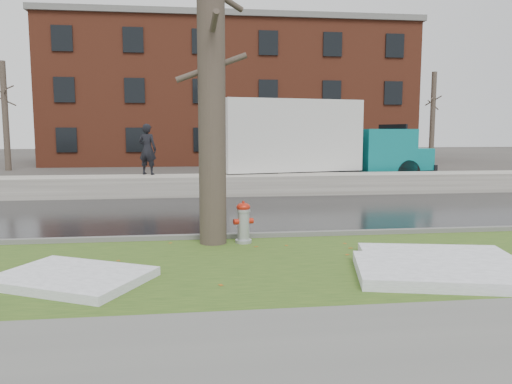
{
  "coord_description": "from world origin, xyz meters",
  "views": [
    {
      "loc": [
        -0.96,
        -9.78,
        2.39
      ],
      "look_at": [
        0.49,
        1.45,
        1.0
      ],
      "focal_mm": 35.0,
      "sensor_mm": 36.0,
      "label": 1
    }
  ],
  "objects": [
    {
      "name": "bg_tree_right",
      "position": [
        16.0,
        24.0,
        3.33
      ],
      "size": [
        1.4,
        1.62,
        6.5
      ],
      "color": "brown",
      "rests_on": "ground"
    },
    {
      "name": "verge",
      "position": [
        0.0,
        -1.25,
        0.02
      ],
      "size": [
        60.0,
        4.5,
        0.04
      ],
      "primitive_type": "cube",
      "color": "#274717",
      "rests_on": "ground"
    },
    {
      "name": "sidewalk",
      "position": [
        0.0,
        -5.0,
        0.03
      ],
      "size": [
        60.0,
        3.0,
        0.05
      ],
      "primitive_type": "cube",
      "color": "slate",
      "rests_on": "ground"
    },
    {
      "name": "parking_lot",
      "position": [
        0.0,
        13.0,
        0.01
      ],
      "size": [
        60.0,
        9.0,
        0.03
      ],
      "primitive_type": "cube",
      "color": "slate",
      "rests_on": "ground"
    },
    {
      "name": "ground",
      "position": [
        0.0,
        0.0,
        0.0
      ],
      "size": [
        120.0,
        120.0,
        0.0
      ],
      "primitive_type": "plane",
      "color": "#47423D",
      "rests_on": "ground"
    },
    {
      "name": "fire_hydrant",
      "position": [
        0.1,
        0.52,
        0.51
      ],
      "size": [
        0.44,
        0.4,
        0.89
      ],
      "rotation": [
        0.0,
        0.0,
        0.25
      ],
      "color": "#ABAEB4",
      "rests_on": "verge"
    },
    {
      "name": "snowbank",
      "position": [
        0.0,
        8.7,
        0.38
      ],
      "size": [
        60.0,
        1.6,
        0.75
      ],
      "primitive_type": "cube",
      "color": "beige",
      "rests_on": "ground"
    },
    {
      "name": "snow_patch_near",
      "position": [
        3.33,
        -1.74,
        0.12
      ],
      "size": [
        2.96,
        2.5,
        0.16
      ],
      "primitive_type": "cube",
      "rotation": [
        0.0,
        0.0,
        -0.21
      ],
      "color": "white",
      "rests_on": "verge"
    },
    {
      "name": "box_truck",
      "position": [
        4.03,
        10.78,
        1.92
      ],
      "size": [
        11.01,
        4.25,
        3.63
      ],
      "rotation": [
        0.0,
        0.0,
        0.2
      ],
      "color": "black",
      "rests_on": "ground"
    },
    {
      "name": "worker",
      "position": [
        -2.61,
        9.3,
        1.7
      ],
      "size": [
        0.82,
        0.69,
        1.9
      ],
      "primitive_type": "imported",
      "rotation": [
        0.0,
        0.0,
        2.75
      ],
      "color": "black",
      "rests_on": "snowbank"
    },
    {
      "name": "snow_patch_side",
      "position": [
        3.08,
        -2.4,
        0.13
      ],
      "size": [
        3.15,
        2.42,
        0.18
      ],
      "primitive_type": "cube",
      "rotation": [
        0.0,
        0.0,
        -0.24
      ],
      "color": "white",
      "rests_on": "verge"
    },
    {
      "name": "tree",
      "position": [
        -0.54,
        0.56,
        3.59
      ],
      "size": [
        1.46,
        1.75,
        7.04
      ],
      "rotation": [
        0.0,
        0.0,
        -0.36
      ],
      "color": "brown",
      "rests_on": "verge"
    },
    {
      "name": "brick_building",
      "position": [
        2.0,
        30.0,
        5.0
      ],
      "size": [
        26.0,
        12.0,
        10.0
      ],
      "primitive_type": "cube",
      "color": "brown",
      "rests_on": "ground"
    },
    {
      "name": "curb",
      "position": [
        0.0,
        1.0,
        0.07
      ],
      "size": [
        60.0,
        0.15,
        0.14
      ],
      "primitive_type": "cube",
      "color": "slate",
      "rests_on": "ground"
    },
    {
      "name": "bg_tree_left",
      "position": [
        -12.0,
        22.0,
        3.33
      ],
      "size": [
        1.4,
        1.62,
        6.5
      ],
      "color": "brown",
      "rests_on": "ground"
    },
    {
      "name": "bg_tree_center",
      "position": [
        -6.0,
        26.0,
        3.33
      ],
      "size": [
        1.4,
        1.62,
        6.5
      ],
      "color": "brown",
      "rests_on": "ground"
    },
    {
      "name": "snow_patch_far",
      "position": [
        -2.85,
        -1.89,
        0.11
      ],
      "size": [
        2.69,
        2.43,
        0.14
      ],
      "primitive_type": "cube",
      "rotation": [
        0.0,
        0.0,
        -0.47
      ],
      "color": "white",
      "rests_on": "verge"
    },
    {
      "name": "road",
      "position": [
        0.0,
        4.5,
        0.01
      ],
      "size": [
        60.0,
        7.0,
        0.03
      ],
      "primitive_type": "cube",
      "color": "black",
      "rests_on": "ground"
    }
  ]
}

